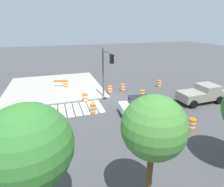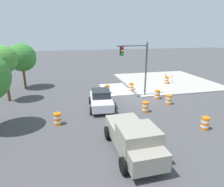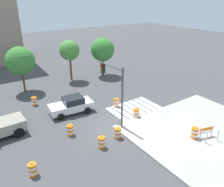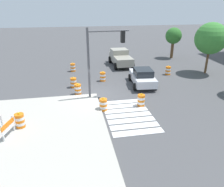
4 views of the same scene
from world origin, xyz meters
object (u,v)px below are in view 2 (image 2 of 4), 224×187
(sports_car, at_px, (101,99))
(traffic_barrel_lane_center, at_px, (145,107))
(traffic_barrel_near_corner, at_px, (205,123))
(traffic_barrel_far_curb, at_px, (131,87))
(traffic_barrel_on_sidewalk, at_px, (166,80))
(street_tree_streetside_mid, at_px, (3,60))
(traffic_barrel_crosswalk_end, at_px, (57,119))
(traffic_barrel_opposite_curb, at_px, (107,89))
(traffic_barrel_median_near, at_px, (157,94))
(traffic_barrel_median_far, at_px, (169,100))
(construction_barricade, at_px, (167,78))
(pickup_truck, at_px, (134,139))
(traffic_light_pole, at_px, (136,60))
(street_tree_corner_lot, at_px, (22,57))

(sports_car, height_order, traffic_barrel_lane_center, sports_car)
(traffic_barrel_near_corner, relative_size, traffic_barrel_far_curb, 1.00)
(traffic_barrel_on_sidewalk, bearing_deg, sports_car, 122.22)
(traffic_barrel_on_sidewalk, distance_m, street_tree_streetside_mid, 18.98)
(traffic_barrel_crosswalk_end, height_order, traffic_barrel_opposite_curb, same)
(sports_car, bearing_deg, traffic_barrel_near_corner, -132.14)
(traffic_barrel_near_corner, distance_m, street_tree_streetside_mid, 18.35)
(traffic_barrel_median_near, height_order, traffic_barrel_median_far, same)
(traffic_barrel_median_far, height_order, construction_barricade, construction_barricade)
(traffic_barrel_median_near, bearing_deg, sports_car, 101.20)
(pickup_truck, distance_m, traffic_barrel_median_near, 10.43)
(sports_car, distance_m, traffic_light_pole, 5.60)
(street_tree_streetside_mid, bearing_deg, traffic_barrel_crosswalk_end, -143.84)
(sports_car, relative_size, traffic_barrel_on_sidewalk, 4.37)
(traffic_barrel_crosswalk_end, distance_m, construction_barricade, 17.25)
(traffic_barrel_median_far, relative_size, traffic_barrel_opposite_curb, 1.00)
(traffic_barrel_on_sidewalk, distance_m, traffic_light_pole, 7.77)
(traffic_barrel_median_near, bearing_deg, traffic_barrel_near_corner, -177.78)
(traffic_barrel_near_corner, distance_m, construction_barricade, 13.51)
(traffic_barrel_median_near, xyz_separation_m, traffic_barrel_median_far, (-1.79, -0.32, 0.00))
(traffic_barrel_median_far, relative_size, street_tree_streetside_mid, 0.19)
(traffic_barrel_median_near, distance_m, street_tree_corner_lot, 16.24)
(traffic_barrel_median_far, xyz_separation_m, traffic_light_pole, (2.81, 2.39, 3.46))
(traffic_barrel_far_curb, height_order, traffic_barrel_on_sidewalk, traffic_barrel_on_sidewalk)
(traffic_light_pole, bearing_deg, traffic_barrel_median_near, -116.52)
(traffic_barrel_median_near, relative_size, traffic_barrel_on_sidewalk, 1.00)
(sports_car, height_order, traffic_barrel_median_far, sports_car)
(traffic_barrel_on_sidewalk, bearing_deg, traffic_barrel_median_near, 143.34)
(sports_car, distance_m, pickup_truck, 7.53)
(street_tree_corner_lot, bearing_deg, traffic_light_pole, -118.32)
(traffic_barrel_median_far, relative_size, street_tree_corner_lot, 0.19)
(traffic_light_pole, relative_size, street_tree_corner_lot, 1.01)
(traffic_barrel_median_near, distance_m, traffic_barrel_lane_center, 4.02)
(traffic_barrel_on_sidewalk, bearing_deg, construction_barricade, -35.96)
(traffic_barrel_median_far, relative_size, traffic_barrel_on_sidewalk, 1.00)
(construction_barricade, xyz_separation_m, street_tree_streetside_mid, (-3.06, 19.12, 3.41))
(traffic_barrel_median_near, xyz_separation_m, traffic_barrel_lane_center, (-3.05, 2.61, 0.00))
(pickup_truck, distance_m, traffic_barrel_lane_center, 6.47)
(traffic_barrel_crosswalk_end, bearing_deg, sports_car, -55.54)
(pickup_truck, bearing_deg, traffic_light_pole, -20.28)
(pickup_truck, height_order, construction_barricade, pickup_truck)
(traffic_barrel_median_far, distance_m, traffic_barrel_opposite_curb, 7.01)
(construction_barricade, bearing_deg, traffic_barrel_near_corner, 162.49)
(traffic_barrel_far_curb, xyz_separation_m, street_tree_streetside_mid, (-0.62, 13.09, 3.68))
(traffic_barrel_far_curb, distance_m, traffic_barrel_lane_center, 6.53)
(traffic_barrel_opposite_curb, bearing_deg, traffic_barrel_crosswalk_end, 142.79)
(traffic_barrel_opposite_curb, distance_m, traffic_barrel_on_sidewalk, 8.57)
(traffic_barrel_median_far, bearing_deg, traffic_barrel_on_sidewalk, -26.63)
(traffic_barrel_near_corner, relative_size, construction_barricade, 0.73)
(traffic_barrel_median_near, height_order, street_tree_corner_lot, street_tree_corner_lot)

